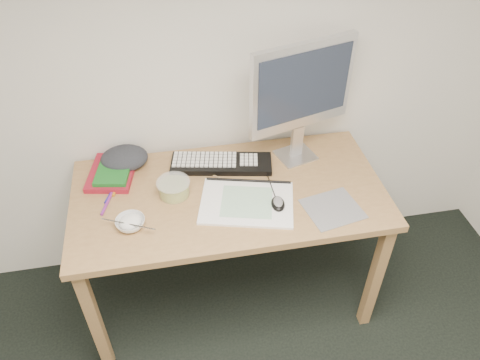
% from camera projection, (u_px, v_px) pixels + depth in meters
% --- Properties ---
extents(desk, '(1.40, 0.70, 0.75)m').
position_uv_depth(desk, '(229.00, 205.00, 2.15)').
color(desk, '#A9814D').
rests_on(desk, ground).
extents(mousepad, '(0.27, 0.25, 0.00)m').
position_uv_depth(mousepad, '(333.00, 209.00, 2.01)').
color(mousepad, slate).
rests_on(mousepad, desk).
extents(sketchpad, '(0.46, 0.38, 0.01)m').
position_uv_depth(sketchpad, '(247.00, 203.00, 2.03)').
color(sketchpad, white).
rests_on(sketchpad, desk).
extents(keyboard, '(0.50, 0.24, 0.03)m').
position_uv_depth(keyboard, '(221.00, 164.00, 2.23)').
color(keyboard, black).
rests_on(keyboard, desk).
extents(monitor, '(0.50, 0.20, 0.59)m').
position_uv_depth(monitor, '(302.00, 90.00, 2.05)').
color(monitor, silver).
rests_on(monitor, desk).
extents(mouse, '(0.07, 0.10, 0.03)m').
position_uv_depth(mouse, '(278.00, 202.00, 2.01)').
color(mouse, black).
rests_on(mouse, sketchpad).
extents(rice_bowl, '(0.13, 0.13, 0.04)m').
position_uv_depth(rice_bowl, '(130.00, 223.00, 1.92)').
color(rice_bowl, silver).
rests_on(rice_bowl, desk).
extents(chopsticks, '(0.21, 0.11, 0.02)m').
position_uv_depth(chopsticks, '(128.00, 224.00, 1.89)').
color(chopsticks, '#ADADAF').
rests_on(chopsticks, rice_bowl).
extents(fruit_tub, '(0.17, 0.17, 0.07)m').
position_uv_depth(fruit_tub, '(174.00, 188.00, 2.06)').
color(fruit_tub, gold).
rests_on(fruit_tub, desk).
extents(book_red, '(0.25, 0.30, 0.03)m').
position_uv_depth(book_red, '(112.00, 173.00, 2.18)').
color(book_red, maroon).
rests_on(book_red, desk).
extents(book_green, '(0.18, 0.23, 0.02)m').
position_uv_depth(book_green, '(113.00, 171.00, 2.15)').
color(book_green, '#19651F').
rests_on(book_green, book_red).
extents(cloth_lump, '(0.20, 0.17, 0.08)m').
position_uv_depth(cloth_lump, '(124.00, 158.00, 2.22)').
color(cloth_lump, '#2A2B32').
rests_on(cloth_lump, desk).
extents(pencil_pink, '(0.19, 0.06, 0.01)m').
position_uv_depth(pencil_pink, '(231.00, 188.00, 2.11)').
color(pencil_pink, '#CC6686').
rests_on(pencil_pink, desk).
extents(pencil_tan, '(0.14, 0.14, 0.01)m').
position_uv_depth(pencil_tan, '(223.00, 180.00, 2.15)').
color(pencil_tan, '#A18555').
rests_on(pencil_tan, desk).
extents(pencil_black, '(0.18, 0.03, 0.01)m').
position_uv_depth(pencil_black, '(239.00, 184.00, 2.13)').
color(pencil_black, black).
rests_on(pencil_black, desk).
extents(marker_blue, '(0.06, 0.13, 0.01)m').
position_uv_depth(marker_blue, '(111.00, 193.00, 2.08)').
color(marker_blue, '#1D1B96').
rests_on(marker_blue, desk).
extents(marker_orange, '(0.04, 0.14, 0.01)m').
position_uv_depth(marker_orange, '(117.00, 185.00, 2.12)').
color(marker_orange, orange).
rests_on(marker_orange, desk).
extents(marker_purple, '(0.05, 0.14, 0.01)m').
position_uv_depth(marker_purple, '(107.00, 203.00, 2.03)').
color(marker_purple, '#7B2486').
rests_on(marker_purple, desk).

